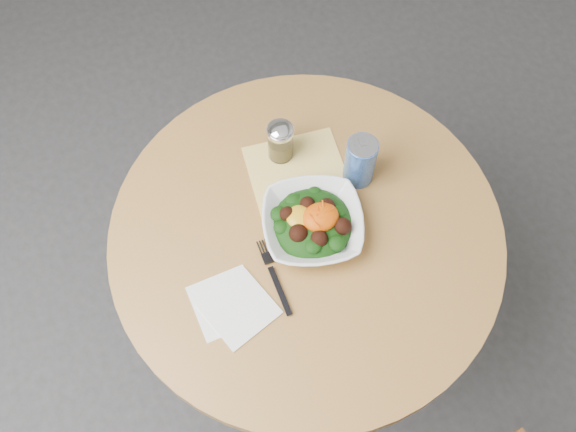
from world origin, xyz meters
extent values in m
plane|color=#303033|center=(0.00, 0.00, 0.00)|extent=(6.00, 6.00, 0.00)
cylinder|color=black|center=(0.00, 0.00, 0.01)|extent=(0.52, 0.52, 0.03)
cylinder|color=black|center=(0.00, 0.00, 0.35)|extent=(0.10, 0.10, 0.71)
cylinder|color=#BA8343|center=(0.00, 0.00, 0.73)|extent=(0.90, 0.90, 0.04)
cube|color=#F8B30D|center=(0.04, 0.15, 0.75)|extent=(0.25, 0.23, 0.00)
cube|color=white|center=(-0.23, -0.09, 0.75)|extent=(0.14, 0.14, 0.00)
cube|color=white|center=(-0.21, -0.11, 0.75)|extent=(0.17, 0.17, 0.00)
imported|color=white|center=(0.01, 0.00, 0.78)|extent=(0.28, 0.28, 0.06)
ellipsoid|color=black|center=(0.01, 0.00, 0.78)|extent=(0.18, 0.18, 0.06)
ellipsoid|color=gold|center=(-0.01, 0.02, 0.81)|extent=(0.06, 0.06, 0.02)
ellipsoid|color=#F35C05|center=(0.03, -0.01, 0.81)|extent=(0.08, 0.07, 0.04)
cube|color=black|center=(-0.11, -0.11, 0.76)|extent=(0.02, 0.12, 0.00)
cube|color=black|center=(-0.11, -0.01, 0.76)|extent=(0.03, 0.06, 0.00)
cylinder|color=silver|center=(0.03, 0.21, 0.80)|extent=(0.06, 0.06, 0.09)
cylinder|color=#A18B4B|center=(0.03, 0.21, 0.78)|extent=(0.05, 0.05, 0.05)
cylinder|color=silver|center=(0.03, 0.21, 0.85)|extent=(0.06, 0.06, 0.01)
ellipsoid|color=silver|center=(0.03, 0.21, 0.85)|extent=(0.06, 0.06, 0.03)
cylinder|color=#0D3797|center=(0.17, 0.09, 0.82)|extent=(0.07, 0.07, 0.13)
cylinder|color=#B1B1B8|center=(0.17, 0.09, 0.88)|extent=(0.07, 0.07, 0.00)
cube|color=#B1B1B8|center=(0.17, 0.09, 0.89)|extent=(0.02, 0.02, 0.00)
camera|label=1|loc=(-0.29, -0.56, 2.06)|focal=40.00mm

